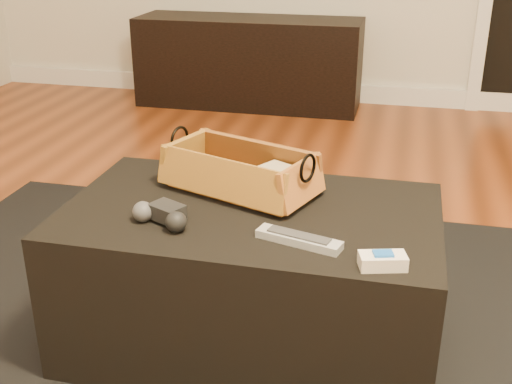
% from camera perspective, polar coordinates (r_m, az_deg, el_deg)
% --- Properties ---
extents(floor, '(5.00, 5.50, 0.01)m').
position_cam_1_polar(floor, '(1.97, -1.68, -12.71)').
color(floor, brown).
rests_on(floor, ground).
extents(baseboard, '(5.00, 0.04, 0.12)m').
position_cam_1_polar(baseboard, '(4.43, 7.56, 8.76)').
color(baseboard, white).
rests_on(baseboard, floor).
extents(media_cabinet, '(1.44, 0.45, 0.56)m').
position_cam_1_polar(media_cabinet, '(4.26, -0.63, 11.46)').
color(media_cabinet, black).
rests_on(media_cabinet, floor).
extents(area_rug, '(2.60, 2.00, 0.01)m').
position_cam_1_polar(area_rug, '(1.89, -0.82, -13.94)').
color(area_rug, black).
rests_on(area_rug, floor).
extents(ottoman, '(1.00, 0.60, 0.42)m').
position_cam_1_polar(ottoman, '(1.81, -0.47, -7.56)').
color(ottoman, black).
rests_on(ottoman, area_rug).
extents(tv_remote, '(0.24, 0.11, 0.02)m').
position_cam_1_polar(tv_remote, '(1.82, -2.29, 0.92)').
color(tv_remote, black).
rests_on(tv_remote, wicker_basket).
extents(cloth_bundle, '(0.15, 0.13, 0.07)m').
position_cam_1_polar(cloth_bundle, '(1.78, 2.22, 1.12)').
color(cloth_bundle, tan).
rests_on(cloth_bundle, wicker_basket).
extents(wicker_basket, '(0.48, 0.36, 0.15)m').
position_cam_1_polar(wicker_basket, '(1.81, -1.43, 1.65)').
color(wicker_basket, '#A05B24').
rests_on(wicker_basket, ottoman).
extents(game_controller, '(0.17, 0.13, 0.05)m').
position_cam_1_polar(game_controller, '(1.64, -8.32, -2.02)').
color(game_controller, black).
rests_on(game_controller, ottoman).
extents(silver_remote, '(0.22, 0.10, 0.02)m').
position_cam_1_polar(silver_remote, '(1.54, 3.83, -4.19)').
color(silver_remote, '#B5B9BE').
rests_on(silver_remote, ottoman).
extents(cream_gadget, '(0.11, 0.08, 0.04)m').
position_cam_1_polar(cream_gadget, '(1.46, 11.19, -6.01)').
color(cream_gadget, white).
rests_on(cream_gadget, ottoman).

